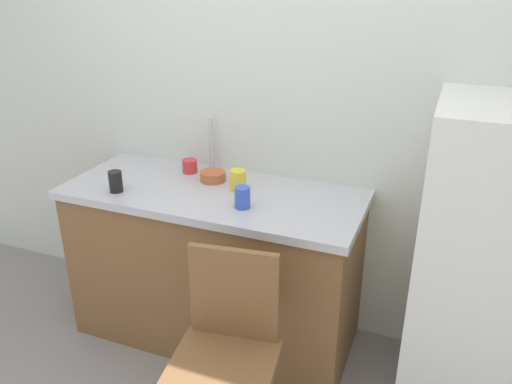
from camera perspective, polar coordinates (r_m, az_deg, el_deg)
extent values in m
cube|color=silver|center=(2.61, 3.04, 11.71)|extent=(4.80, 0.10, 2.65)
cube|color=brown|center=(2.74, -4.53, -8.47)|extent=(1.46, 0.60, 0.82)
cube|color=#B7B7BC|center=(2.53, -4.84, -0.19)|extent=(1.50, 0.64, 0.04)
cylinder|color=#B7B7BC|center=(2.74, -5.02, 5.32)|extent=(0.02, 0.02, 0.29)
cube|color=silver|center=(2.38, 24.69, -7.89)|extent=(0.60, 0.61, 1.41)
cylinder|color=brown|center=(2.36, -6.26, -20.51)|extent=(0.04, 0.04, 0.45)
cube|color=brown|center=(2.05, -3.89, -19.22)|extent=(0.45, 0.45, 0.04)
cube|color=brown|center=(2.05, -2.48, -11.29)|extent=(0.36, 0.08, 0.40)
cylinder|color=#B25B33|center=(2.63, -4.85, 1.78)|extent=(0.13, 0.13, 0.05)
cylinder|color=blue|center=(2.32, -1.53, -0.60)|extent=(0.07, 0.07, 0.10)
cylinder|color=black|center=(2.58, -15.45, 1.14)|extent=(0.07, 0.07, 0.10)
cylinder|color=yellow|center=(2.50, -2.04, 1.33)|extent=(0.08, 0.08, 0.10)
cylinder|color=red|center=(2.75, -7.43, 2.91)|extent=(0.08, 0.08, 0.07)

